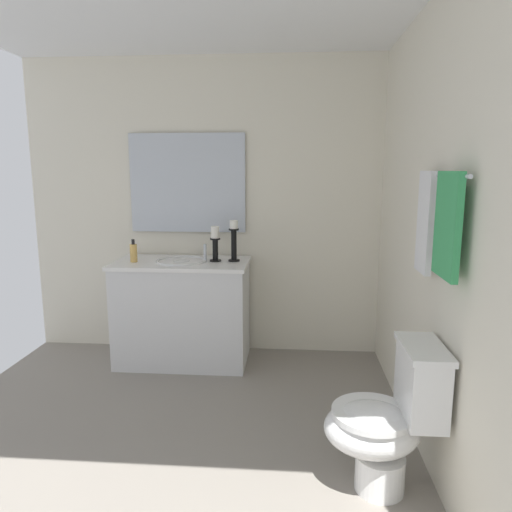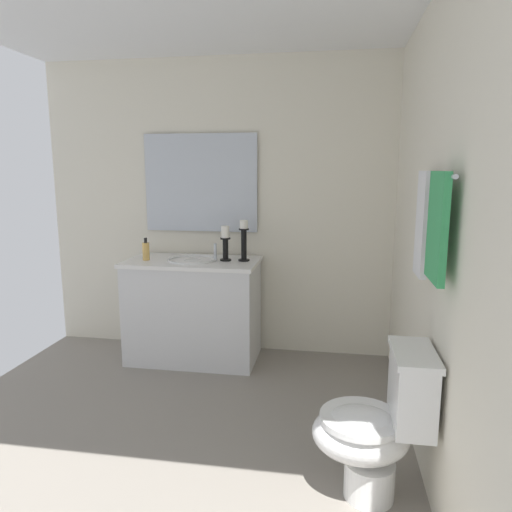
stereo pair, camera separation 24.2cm
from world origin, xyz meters
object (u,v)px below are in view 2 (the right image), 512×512
at_px(candle_holder_tall, 244,240).
at_px(towel_bar, 437,175).
at_px(sink_basin, 193,265).
at_px(vanity_cabinet, 194,310).
at_px(towel_near_vanity, 422,224).
at_px(candle_holder_short, 225,242).
at_px(mirror, 201,183).
at_px(toilet, 376,427).
at_px(towel_center, 437,227).
at_px(soap_bottle, 146,251).

bearing_deg(candle_holder_tall, towel_bar, 39.05).
bearing_deg(sink_basin, vanity_cabinet, -90.00).
bearing_deg(towel_near_vanity, candle_holder_short, -133.87).
bearing_deg(candle_holder_tall, towel_near_vanity, 42.27).
bearing_deg(mirror, toilet, 36.90).
height_order(sink_basin, candle_holder_tall, candle_holder_tall).
relative_size(toilet, towel_center, 1.64).
bearing_deg(towel_near_vanity, vanity_cabinet, -127.93).
bearing_deg(towel_near_vanity, towel_center, 0.00).
xyz_separation_m(mirror, soap_bottle, (0.34, -0.37, -0.53)).
height_order(vanity_cabinet, sink_basin, sink_basin).
bearing_deg(soap_bottle, candle_holder_tall, 96.79).
height_order(sink_basin, towel_bar, towel_bar).
xyz_separation_m(candle_holder_short, towel_bar, (1.39, 1.29, 0.54)).
bearing_deg(towel_center, mirror, -139.82).
height_order(vanity_cabinet, towel_bar, towel_bar).
bearing_deg(towel_near_vanity, soap_bottle, -120.96).
bearing_deg(mirror, vanity_cabinet, -0.01).
xyz_separation_m(sink_basin, towel_bar, (1.37, 1.56, 0.73)).
xyz_separation_m(candle_holder_tall, soap_bottle, (0.09, -0.78, -0.10)).
distance_m(candle_holder_short, towel_bar, 1.97).
xyz_separation_m(candle_holder_tall, towel_near_vanity, (1.24, 1.12, 0.28)).
height_order(vanity_cabinet, candle_holder_short, candle_holder_short).
bearing_deg(towel_near_vanity, toilet, -34.40).
relative_size(vanity_cabinet, candle_holder_short, 3.83).
bearing_deg(vanity_cabinet, candle_holder_short, 94.64).
relative_size(sink_basin, candle_holder_tall, 1.24).
xyz_separation_m(toilet, towel_bar, (-0.13, 0.22, 1.16)).
bearing_deg(soap_bottle, towel_center, 52.05).
bearing_deg(towel_bar, candle_holder_tall, -140.95).
distance_m(towel_bar, towel_near_vanity, 0.29).
height_order(toilet, towel_near_vanity, towel_near_vanity).
xyz_separation_m(candle_holder_tall, towel_bar, (1.41, 1.14, 0.52)).
bearing_deg(candle_holder_short, candle_holder_tall, 96.05).
xyz_separation_m(vanity_cabinet, towel_near_vanity, (1.20, 1.54, 0.87)).
height_order(vanity_cabinet, mirror, mirror).
height_order(mirror, towel_near_vanity, mirror).
distance_m(vanity_cabinet, towel_near_vanity, 2.14).
relative_size(candle_holder_short, towel_near_vanity, 0.55).
xyz_separation_m(vanity_cabinet, mirror, (-0.28, 0.00, 1.02)).
relative_size(candle_holder_short, towel_bar, 0.41).
xyz_separation_m(mirror, candle_holder_short, (0.26, 0.27, -0.46)).
distance_m(toilet, towel_center, 0.97).
relative_size(candle_holder_tall, towel_bar, 0.47).
bearing_deg(vanity_cabinet, soap_bottle, -81.36).
height_order(sink_basin, soap_bottle, soap_bottle).
xyz_separation_m(sink_basin, candle_holder_tall, (-0.04, 0.41, 0.21)).
xyz_separation_m(candle_holder_tall, toilet, (1.54, 0.92, -0.64)).
bearing_deg(sink_basin, towel_bar, 48.62).
xyz_separation_m(mirror, candle_holder_tall, (0.24, 0.41, -0.43)).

